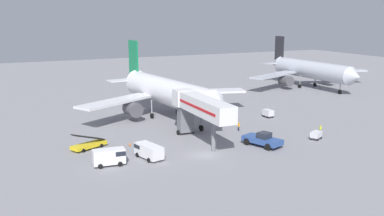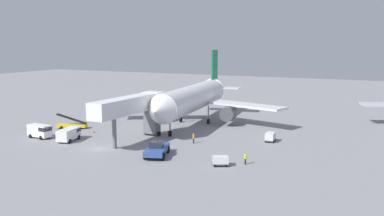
# 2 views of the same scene
# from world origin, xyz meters

# --- Properties ---
(ground_plane) EXTENTS (300.00, 300.00, 0.00)m
(ground_plane) POSITION_xyz_m (0.00, 0.00, 0.00)
(ground_plane) COLOR gray
(airplane_at_gate) EXTENTS (38.43, 39.81, 14.99)m
(airplane_at_gate) POSITION_xyz_m (4.39, 25.84, 5.33)
(airplane_at_gate) COLOR silver
(airplane_at_gate) RESTS_ON ground
(jet_bridge) EXTENTS (3.69, 17.90, 7.90)m
(jet_bridge) POSITION_xyz_m (2.37, 6.67, 5.97)
(jet_bridge) COLOR silver
(jet_bridge) RESTS_ON ground
(pushback_tug) EXTENTS (4.74, 7.01, 2.30)m
(pushback_tug) POSITION_xyz_m (10.67, 0.21, 1.07)
(pushback_tug) COLOR #2D4C8E
(pushback_tug) RESTS_ON ground
(belt_loader_truck) EXTENTS (6.09, 4.15, 2.90)m
(belt_loader_truck) POSITION_xyz_m (-15.03, 10.88, 0.74)
(belt_loader_truck) COLOR yellow
(belt_loader_truck) RESTS_ON ground
(service_van_mid_center) EXTENTS (4.61, 2.35, 2.38)m
(service_van_mid_center) POSITION_xyz_m (-14.10, 1.66, 1.35)
(service_van_mid_center) COLOR white
(service_van_mid_center) RESTS_ON ground
(service_van_near_center) EXTENTS (3.17, 5.39, 2.10)m
(service_van_near_center) POSITION_xyz_m (-8.11, 2.37, 1.20)
(service_van_near_center) COLOR white
(service_van_near_center) RESTS_ON ground
(baggage_cart_far_center) EXTENTS (2.49, 2.14, 1.35)m
(baggage_cart_far_center) POSITION_xyz_m (21.16, -0.45, 0.76)
(baggage_cart_far_center) COLOR #38383D
(baggage_cart_far_center) RESTS_ON ground
(baggage_cart_far_right) EXTENTS (1.52, 2.27, 1.58)m
(baggage_cart_far_right) POSITION_xyz_m (23.34, 16.72, 0.87)
(baggage_cart_far_right) COLOR #38383D
(baggage_cart_far_right) RESTS_ON ground
(ground_crew_worker_foreground) EXTENTS (0.46, 0.46, 1.73)m
(ground_crew_worker_foreground) POSITION_xyz_m (12.10, 9.90, 0.91)
(ground_crew_worker_foreground) COLOR #1E2333
(ground_crew_worker_foreground) RESTS_ON ground
(ground_crew_worker_midground) EXTENTS (0.41, 0.41, 1.69)m
(ground_crew_worker_midground) POSITION_xyz_m (24.00, 1.76, 0.90)
(ground_crew_worker_midground) COLOR #1E2333
(ground_crew_worker_midground) RESTS_ON ground
(safety_cone_alpha) EXTENTS (0.38, 0.38, 0.58)m
(safety_cone_alpha) POSITION_xyz_m (-8.64, 9.59, 0.28)
(safety_cone_alpha) COLOR black
(safety_cone_alpha) RESTS_ON ground
(airplane_background) EXTENTS (41.47, 36.78, 14.10)m
(airplane_background) POSITION_xyz_m (55.89, 42.97, 5.08)
(airplane_background) COLOR #B7BCC6
(airplane_background) RESTS_ON ground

